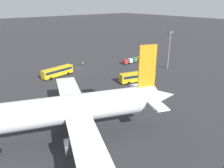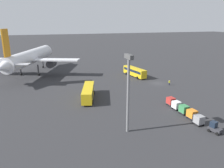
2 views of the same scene
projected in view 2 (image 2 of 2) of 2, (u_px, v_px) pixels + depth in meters
The scene contains 12 objects.
ground_plane at pixel (158, 83), 75.16m from camera, with size 600.00×600.00×0.00m, color #2D2D30.
airplane at pixel (30, 58), 85.19m from camera, with size 44.67×38.08×18.39m.
shuttle_bus_near at pixel (135, 71), 83.89m from camera, with size 12.59×4.56×3.38m.
shuttle_bus_far at pixel (88, 92), 59.85m from camera, with size 12.95×6.15×3.34m.
baggage_tug at pixel (215, 128), 41.95m from camera, with size 2.67×2.20×2.10m.
worker_person at pixel (169, 83), 72.73m from camera, with size 0.38×0.38×1.74m.
cargo_cart_grey at pixel (199, 119), 44.89m from camera, with size 2.11×1.82×2.06m.
cargo_cart_orange at pixel (192, 114), 47.60m from camera, with size 2.11×1.82×2.06m.
cargo_cart_green at pixel (184, 109), 50.14m from camera, with size 2.11×1.82×2.06m.
cargo_cart_white at pixel (176, 105), 52.66m from camera, with size 2.11×1.82×2.06m.
cargo_cart_red at pixel (171, 101), 55.28m from camera, with size 2.11×1.82×2.06m.
light_pole at pixel (128, 85), 39.89m from camera, with size 2.80×0.70×15.04m.
Camera 2 is at (-63.58, 37.75, 20.73)m, focal length 35.00 mm.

